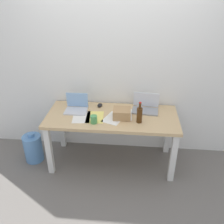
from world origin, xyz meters
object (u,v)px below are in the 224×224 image
computer_mouse (100,105)px  cardboard_box (122,113)px  desk (112,122)px  laptop_right (145,107)px  water_cooler_jug (33,148)px  laptop_left (76,107)px  beer_bottle (139,115)px  coffee_mug (94,119)px

computer_mouse → cardboard_box: 0.42m
desk → laptop_right: 0.48m
computer_mouse → laptop_right: bearing=4.2°
desk → water_cooler_jug: (-1.07, -0.07, -0.43)m
laptop_left → beer_bottle: 0.84m
beer_bottle → cardboard_box: (-0.21, 0.09, -0.04)m
beer_bottle → cardboard_box: bearing=157.2°
computer_mouse → cardboard_box: bearing=-32.1°
desk → cardboard_box: (0.12, -0.04, 0.16)m
cardboard_box → coffee_mug: cardboard_box is taller
beer_bottle → cardboard_box: beer_bottle is taller
laptop_right → beer_bottle: bearing=-104.7°
water_cooler_jug → computer_mouse: bearing=18.7°
desk → beer_bottle: size_ratio=6.23×
beer_bottle → cardboard_box: size_ratio=1.24×
laptop_right → water_cooler_jug: (-1.49, -0.25, -0.58)m
computer_mouse → water_cooler_jug: bearing=-151.9°
laptop_right → beer_bottle: size_ratio=1.33×
laptop_left → cardboard_box: (0.59, -0.13, 0.01)m
desk → coffee_mug: size_ratio=17.26×
laptop_left → cardboard_box: 0.61m
beer_bottle → coffee_mug: bearing=-172.9°
cardboard_box → beer_bottle: bearing=-22.8°
coffee_mug → desk: bearing=44.9°
laptop_left → computer_mouse: (0.28, 0.14, -0.03)m
laptop_left → coffee_mug: (0.27, -0.29, 0.00)m
computer_mouse → water_cooler_jug: (-0.89, -0.30, -0.54)m
computer_mouse → beer_bottle: bearing=-25.4°
desk → computer_mouse: size_ratio=16.40×
laptop_right → cardboard_box: (-0.29, -0.22, 0.01)m
desk → laptop_right: size_ratio=4.69×
desk → computer_mouse: bearing=128.5°
coffee_mug → water_cooler_jug: 1.06m
computer_mouse → laptop_left: bearing=-143.9°
coffee_mug → water_cooler_jug: size_ratio=0.22×
desk → computer_mouse: 0.32m
laptop_left → laptop_right: 0.89m
water_cooler_jug → desk: bearing=3.5°
desk → laptop_left: laptop_left is taller
beer_bottle → computer_mouse: (-0.52, 0.36, -0.09)m
desk → laptop_right: (0.42, 0.18, 0.15)m
desk → coffee_mug: bearing=-135.1°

